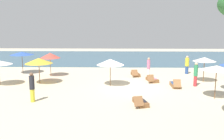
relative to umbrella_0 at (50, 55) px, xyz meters
The scene contains 16 objects.
ground_plane 8.52m from the umbrella_0, 29.26° to the right, with size 60.00×60.00×0.00m, color beige.
ocean_water 14.96m from the umbrella_0, 60.82° to the left, with size 48.00×16.00×0.06m, color #3D6075.
umbrella_0 is the anchor object (origin of this frame).
umbrella_1 6.73m from the umbrella_0, 31.86° to the right, with size 2.17×2.17×2.17m.
umbrella_2 3.02m from the umbrella_0, 92.91° to the right, with size 2.24×2.24×2.15m.
umbrella_5 13.77m from the umbrella_0, ahead, with size 1.91×1.91×2.13m.
umbrella_6 14.58m from the umbrella_0, 28.49° to the right, with size 2.05×2.05×2.25m.
umbrella_7 3.33m from the umbrella_0, 158.50° to the left, with size 2.29×2.29×2.18m.
lounger_0 11.58m from the umbrella_0, 47.58° to the right, with size 1.00×1.78×0.69m.
lounger_1 11.64m from the umbrella_0, 19.50° to the right, with size 0.62×1.66×0.73m.
lounger_4 8.20m from the umbrella_0, ahead, with size 0.88×1.77×0.68m.
lounger_5 9.65m from the umbrella_0, 12.20° to the right, with size 1.07×1.78×0.70m.
person_0 13.24m from the umbrella_0, ahead, with size 0.51×0.51×1.80m.
person_1 13.02m from the umbrella_0, 15.92° to the right, with size 0.35×0.35×1.93m.
person_2 9.21m from the umbrella_0, ahead, with size 0.31×0.31×1.83m.
person_3 8.08m from the umbrella_0, 83.78° to the right, with size 0.46×0.46×1.92m.
Camera 1 is at (-0.90, -19.88, 5.05)m, focal length 41.81 mm.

